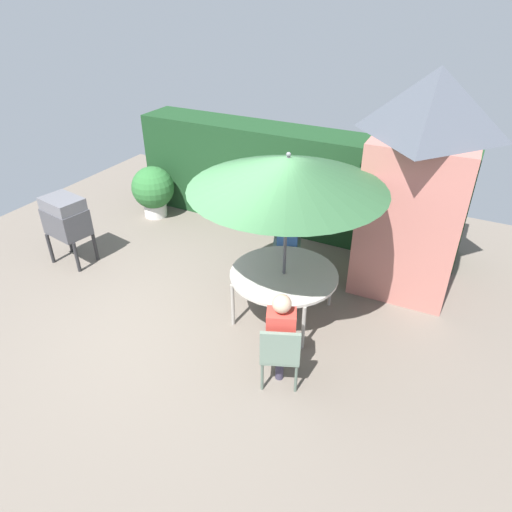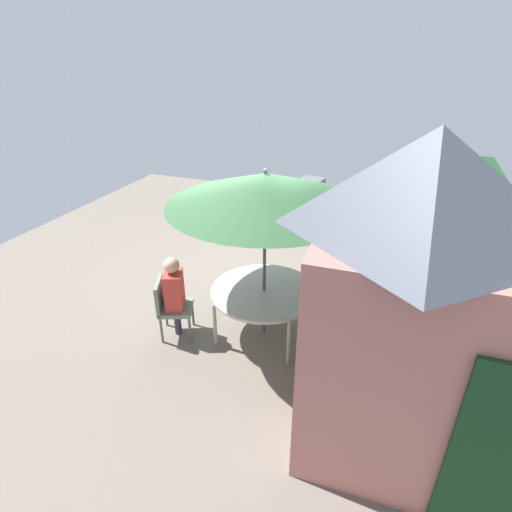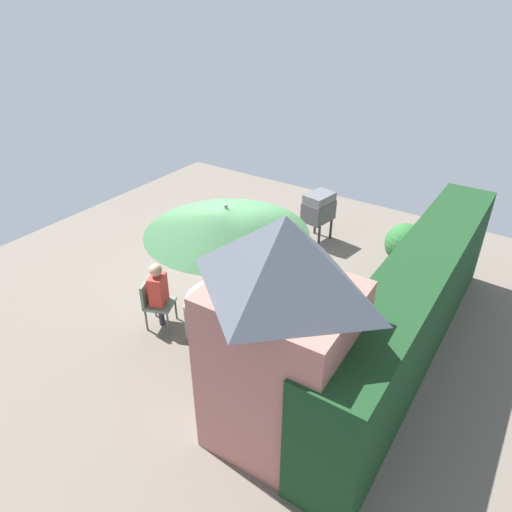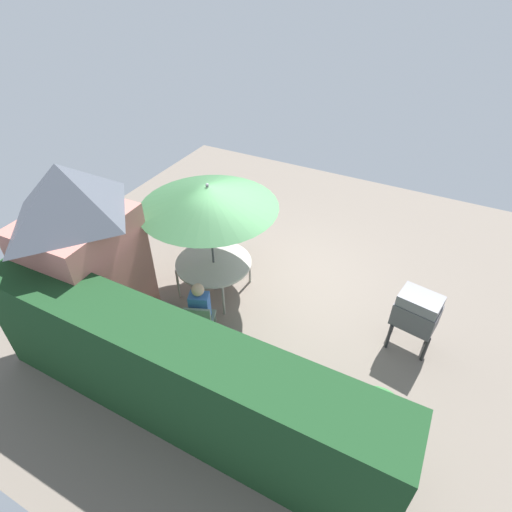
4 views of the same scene
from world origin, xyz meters
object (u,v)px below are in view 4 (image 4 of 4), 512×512
patio_umbrella (208,197)px  person_in_blue (200,305)px  chair_far_side (200,320)px  garden_shed (83,254)px  bbq_grill (417,312)px  person_in_red (223,225)px  patio_table (214,264)px  potted_plant_by_shed (375,420)px  chair_near_shed (224,232)px

patio_umbrella → person_in_blue: patio_umbrella is taller
chair_far_side → garden_shed: bearing=15.9°
patio_umbrella → bbq_grill: (-3.85, -0.32, -1.36)m
patio_umbrella → person_in_red: size_ratio=2.01×
patio_table → potted_plant_by_shed: (-3.72, 1.78, -0.10)m
garden_shed → bbq_grill: garden_shed is taller
patio_table → patio_umbrella: size_ratio=0.60×
patio_table → person_in_blue: person_in_blue is taller
garden_shed → person_in_blue: bearing=-161.6°
potted_plant_by_shed → person_in_red: person_in_red is taller
patio_table → person_in_red: (0.49, -1.16, 0.10)m
patio_umbrella → potted_plant_by_shed: bearing=154.4°
patio_umbrella → patio_table: bearing=26.6°
bbq_grill → person_in_blue: (3.37, 1.52, -0.06)m
bbq_grill → person_in_red: bearing=-11.1°
patio_umbrella → chair_far_side: size_ratio=2.82×
chair_near_shed → person_in_red: person_in_red is taller
chair_near_shed → person_in_blue: person_in_blue is taller
garden_shed → bbq_grill: bearing=-157.8°
bbq_grill → person_in_blue: bearing=24.2°
bbq_grill → chair_far_side: bearing=25.5°
chair_far_side → person_in_red: person_in_red is taller
patio_table → chair_near_shed: chair_near_shed is taller
potted_plant_by_shed → person_in_blue: (3.24, -0.58, 0.20)m
garden_shed → chair_far_side: bearing=-164.1°
garden_shed → potted_plant_by_shed: bearing=-179.7°
garden_shed → chair_near_shed: bearing=-105.0°
chair_far_side → potted_plant_by_shed: 3.25m
person_in_blue → garden_shed: bearing=18.4°
patio_umbrella → bbq_grill: 4.09m
chair_near_shed → potted_plant_by_shed: 5.21m
bbq_grill → person_in_red: person_in_red is taller
patio_umbrella → person_in_red: 1.90m
patio_umbrella → person_in_blue: size_ratio=2.01×
patio_table → person_in_red: person_in_red is taller
patio_table → bbq_grill: size_ratio=1.27×
garden_shed → patio_table: bearing=-126.6°
patio_umbrella → chair_near_shed: 2.15m
chair_near_shed → person_in_blue: bearing=112.2°
chair_far_side → person_in_blue: person_in_blue is taller
person_in_red → bbq_grill: bearing=168.9°
person_in_red → patio_table: bearing=112.7°
patio_umbrella → chair_far_side: (-0.51, 1.28, -1.68)m
garden_shed → patio_umbrella: garden_shed is taller
garden_shed → bbq_grill: size_ratio=2.74×
person_in_red → potted_plant_by_shed: bearing=145.0°
person_in_red → person_in_blue: bearing=112.2°
patio_table → chair_near_shed: size_ratio=1.69×
chair_near_shed → bbq_grill: bearing=168.0°
patio_table → chair_near_shed: bearing=-67.3°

